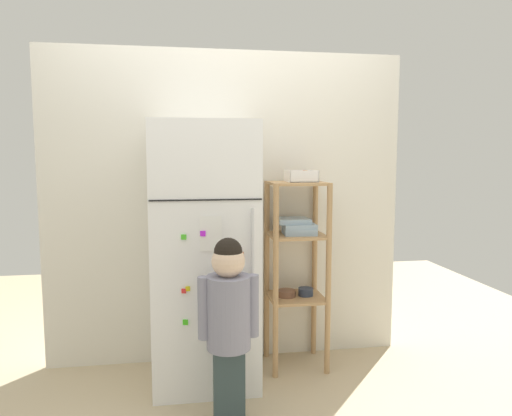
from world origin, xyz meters
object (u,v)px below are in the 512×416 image
at_px(refrigerator, 205,254).
at_px(fruit_bin, 303,176).
at_px(pantry_shelf_unit, 296,252).
at_px(child_standing, 229,312).

bearing_deg(refrigerator, fruit_bin, 10.80).
height_order(pantry_shelf_unit, fruit_bin, fruit_bin).
distance_m(child_standing, pantry_shelf_unit, 0.82).
relative_size(pantry_shelf_unit, fruit_bin, 6.55).
relative_size(refrigerator, pantry_shelf_unit, 1.30).
relative_size(child_standing, fruit_bin, 5.22).
relative_size(refrigerator, fruit_bin, 8.50).
bearing_deg(pantry_shelf_unit, refrigerator, -169.67).
bearing_deg(pantry_shelf_unit, child_standing, -130.18).
xyz_separation_m(refrigerator, fruit_bin, (0.65, 0.12, 0.47)).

